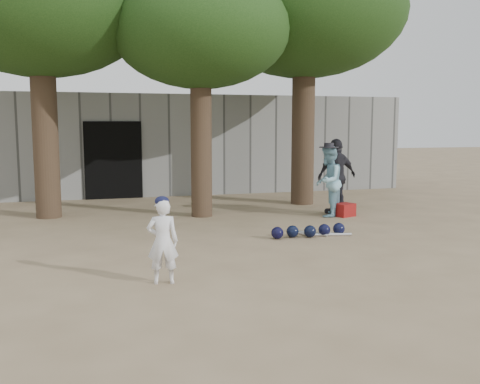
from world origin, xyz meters
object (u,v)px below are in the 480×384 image
object	(u,v)px
boy_player	(163,241)
red_bag	(345,210)
spectator_blue	(328,181)
spectator_dark	(337,176)

from	to	relation	value
boy_player	red_bag	xyz separation A→B (m)	(4.77, 4.10, -0.42)
spectator_blue	red_bag	distance (m)	0.77
red_bag	spectator_dark	bearing A→B (deg)	92.73
spectator_dark	red_bag	bearing A→B (deg)	81.99
spectator_blue	spectator_dark	distance (m)	0.49
spectator_blue	red_bag	size ratio (longest dim) A/B	3.87
spectator_dark	boy_player	bearing A→B (deg)	32.83
spectator_dark	red_bag	xyz separation A→B (m)	(0.02, -0.42, -0.74)
spectator_blue	red_bag	bearing A→B (deg)	114.39
boy_player	spectator_blue	distance (m)	6.07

